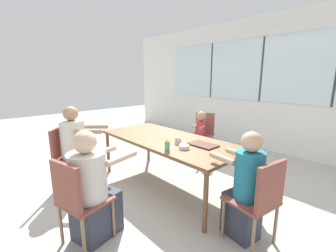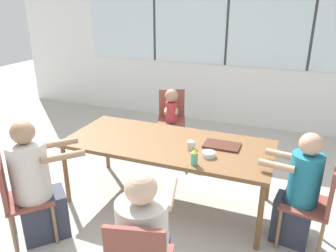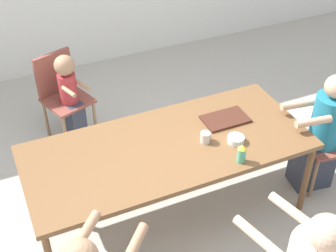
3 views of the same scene
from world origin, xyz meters
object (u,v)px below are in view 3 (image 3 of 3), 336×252
(person_woman_green_shirt, at_px, (321,137))
(sippy_cup, at_px, (242,153))
(bowl_white_shallow, at_px, (236,139))
(coffee_mug, at_px, (206,137))
(chair_for_toddler, at_px, (61,89))
(person_toddler, at_px, (71,99))

(person_woman_green_shirt, distance_m, sippy_cup, 0.97)
(bowl_white_shallow, bearing_deg, coffee_mug, 155.25)
(chair_for_toddler, height_order, bowl_white_shallow, chair_for_toddler)
(person_toddler, height_order, sippy_cup, person_toddler)
(bowl_white_shallow, bearing_deg, person_woman_green_shirt, -1.19)
(coffee_mug, height_order, bowl_white_shallow, coffee_mug)
(person_woman_green_shirt, xyz_separation_m, coffee_mug, (-1.03, 0.11, 0.25))
(chair_for_toddler, distance_m, coffee_mug, 1.68)
(chair_for_toddler, distance_m, bowl_white_shallow, 1.86)
(chair_for_toddler, xyz_separation_m, bowl_white_shallow, (0.97, -1.57, 0.22))
(coffee_mug, distance_m, bowl_white_shallow, 0.23)
(chair_for_toddler, bearing_deg, coffee_mug, 98.06)
(sippy_cup, xyz_separation_m, bowl_white_shallow, (0.08, 0.20, -0.05))
(chair_for_toddler, bearing_deg, person_toddler, 90.00)
(person_toddler, distance_m, coffee_mug, 1.54)
(person_woman_green_shirt, bearing_deg, person_toddler, 58.63)
(person_toddler, xyz_separation_m, coffee_mug, (0.72, -1.33, 0.28))
(chair_for_toddler, xyz_separation_m, sippy_cup, (0.89, -1.77, 0.28))
(sippy_cup, height_order, bowl_white_shallow, sippy_cup)
(person_woman_green_shirt, relative_size, person_toddler, 1.18)
(person_woman_green_shirt, height_order, person_toddler, person_woman_green_shirt)
(person_toddler, distance_m, bowl_white_shallow, 1.72)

